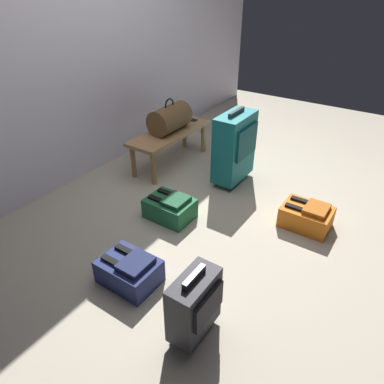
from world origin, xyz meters
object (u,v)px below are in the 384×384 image
backpack_green (170,208)px  suitcase_upright_teal (235,147)px  bench (170,136)px  backpack_orange (307,216)px  duffel_bag_brown (170,118)px  cell_phone (191,119)px  backpack_navy (130,270)px  suitcase_small_charcoal (195,304)px

backpack_green → suitcase_upright_teal: bearing=-9.6°
bench → backpack_orange: bench is taller
suitcase_upright_teal → backpack_orange: (-0.31, -0.84, -0.28)m
bench → backpack_green: (-0.80, -0.59, -0.22)m
duffel_bag_brown → cell_phone: (0.38, 0.00, -0.13)m
backpack_green → duffel_bag_brown: bearing=36.5°
bench → duffel_bag_brown: 0.19m
duffel_bag_brown → cell_phone: bearing=0.3°
bench → backpack_navy: bearing=-152.0°
bench → suitcase_upright_teal: size_ratio=1.39×
bench → suitcase_upright_teal: 0.74m
backpack_green → backpack_navy: bearing=-163.4°
bench → backpack_orange: (-0.28, -1.57, -0.22)m
duffel_bag_brown → backpack_navy: 1.78m
duffel_bag_brown → cell_phone: 0.40m
suitcase_small_charcoal → backpack_orange: (1.34, -0.19, -0.15)m
duffel_bag_brown → cell_phone: size_ratio=3.06×
bench → cell_phone: (0.38, 0.00, 0.06)m
bench → cell_phone: size_ratio=6.94×
suitcase_small_charcoal → backpack_navy: suitcase_small_charcoal is taller
duffel_bag_brown → suitcase_upright_teal: (0.03, -0.73, -0.13)m
backpack_navy → backpack_green: bearing=16.6°
bench → suitcase_small_charcoal: (-1.62, -1.39, -0.08)m
suitcase_small_charcoal → suitcase_upright_teal: bearing=21.5°
duffel_bag_brown → suitcase_small_charcoal: duffel_bag_brown is taller
backpack_orange → backpack_green: size_ratio=1.00×
suitcase_small_charcoal → backpack_orange: suitcase_small_charcoal is taller
backpack_green → cell_phone: bearing=26.7°
bench → duffel_bag_brown: duffel_bag_brown is taller
suitcase_small_charcoal → bench: bearing=40.5°
duffel_bag_brown → backpack_navy: duffel_bag_brown is taller
suitcase_small_charcoal → backpack_green: size_ratio=1.21×
cell_phone → backpack_navy: bearing=-157.0°
backpack_orange → backpack_navy: bearing=148.6°
suitcase_upright_teal → backpack_navy: (-1.56, -0.08, -0.28)m
bench → backpack_green: size_ratio=2.63×
backpack_navy → cell_phone: bearing=23.0°
bench → cell_phone: 0.39m
suitcase_upright_teal → backpack_navy: size_ratio=1.90×
suitcase_small_charcoal → backpack_navy: bearing=80.5°
duffel_bag_brown → suitcase_small_charcoal: (-1.63, -1.39, -0.26)m
cell_phone → backpack_navy: (-1.91, -0.81, -0.28)m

